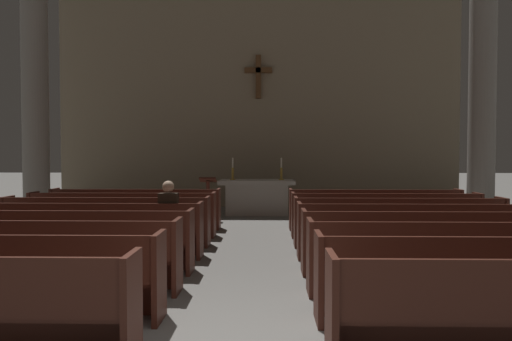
{
  "coord_description": "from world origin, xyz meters",
  "views": [
    {
      "loc": [
        0.31,
        -4.15,
        1.79
      ],
      "look_at": [
        0.0,
        8.89,
        1.32
      ],
      "focal_mm": 34.8,
      "sensor_mm": 36.0,
      "label": 1
    }
  ],
  "objects_px": {
    "lone_worshipper": "(169,217)",
    "pew_left_row_3": "(26,255)",
    "candlestick_right": "(281,173)",
    "pew_left_row_4": "(61,241)",
    "pew_left_row_6": "(107,221)",
    "pew_left_row_7": "(123,214)",
    "pew_right_row_8": "(374,209)",
    "pew_right_row_3": "(465,258)",
    "pew_left_row_5": "(87,230)",
    "pew_right_row_7": "(385,215)",
    "lectern": "(208,200)",
    "column_right_second": "(482,88)",
    "pew_right_row_6": "(398,222)",
    "pew_right_row_2": "(506,279)",
    "column_left_second": "(35,89)",
    "pew_left_row_8": "(136,209)",
    "pew_right_row_4": "(437,242)",
    "candlestick_left": "(233,173)",
    "altar": "(257,196)",
    "pew_right_row_5": "(415,231)"
  },
  "relations": [
    {
      "from": "pew_right_row_7",
      "to": "pew_right_row_6",
      "type": "bearing_deg",
      "value": -90.0
    },
    {
      "from": "pew_left_row_6",
      "to": "pew_right_row_3",
      "type": "relative_size",
      "value": 1.0
    },
    {
      "from": "pew_left_row_8",
      "to": "pew_right_row_6",
      "type": "relative_size",
      "value": 1.0
    },
    {
      "from": "pew_left_row_5",
      "to": "candlestick_left",
      "type": "distance_m",
      "value": 6.3
    },
    {
      "from": "candlestick_left",
      "to": "pew_left_row_4",
      "type": "bearing_deg",
      "value": -106.69
    },
    {
      "from": "pew_right_row_3",
      "to": "pew_right_row_6",
      "type": "xyz_separation_m",
      "value": [
        0.0,
        3.18,
        0.0
      ]
    },
    {
      "from": "pew_left_row_8",
      "to": "lectern",
      "type": "xyz_separation_m",
      "value": [
        1.51,
        1.52,
        0.07
      ]
    },
    {
      "from": "pew_left_row_6",
      "to": "pew_left_row_7",
      "type": "distance_m",
      "value": 1.06
    },
    {
      "from": "pew_left_row_6",
      "to": "altar",
      "type": "height_order",
      "value": "altar"
    },
    {
      "from": "pew_left_row_5",
      "to": "pew_right_row_7",
      "type": "xyz_separation_m",
      "value": [
        5.57,
        2.12,
        0.0
      ]
    },
    {
      "from": "pew_left_row_5",
      "to": "column_right_second",
      "type": "relative_size",
      "value": 0.55
    },
    {
      "from": "pew_left_row_6",
      "to": "candlestick_right",
      "type": "relative_size",
      "value": 6.17
    },
    {
      "from": "pew_left_row_4",
      "to": "pew_left_row_7",
      "type": "height_order",
      "value": "same"
    },
    {
      "from": "lectern",
      "to": "pew_left_row_7",
      "type": "bearing_deg",
      "value": -120.38
    },
    {
      "from": "candlestick_right",
      "to": "pew_left_row_8",
      "type": "bearing_deg",
      "value": -142.05
    },
    {
      "from": "column_left_second",
      "to": "candlestick_left",
      "type": "xyz_separation_m",
      "value": [
        5.32,
        0.85,
        -2.3
      ]
    },
    {
      "from": "pew_left_row_8",
      "to": "lone_worshipper",
      "type": "xyz_separation_m",
      "value": [
        1.41,
        -3.14,
        0.22
      ]
    },
    {
      "from": "pew_right_row_2",
      "to": "column_left_second",
      "type": "relative_size",
      "value": 0.55
    },
    {
      "from": "pew_left_row_6",
      "to": "pew_right_row_3",
      "type": "xyz_separation_m",
      "value": [
        5.57,
        -3.18,
        0.0
      ]
    },
    {
      "from": "pew_left_row_4",
      "to": "pew_left_row_6",
      "type": "relative_size",
      "value": 1.0
    },
    {
      "from": "pew_left_row_4",
      "to": "lone_worshipper",
      "type": "distance_m",
      "value": 1.8
    },
    {
      "from": "lectern",
      "to": "altar",
      "type": "bearing_deg",
      "value": 43.29
    },
    {
      "from": "pew_right_row_3",
      "to": "pew_right_row_8",
      "type": "bearing_deg",
      "value": 90.0
    },
    {
      "from": "pew_left_row_3",
      "to": "pew_right_row_7",
      "type": "xyz_separation_m",
      "value": [
        5.57,
        4.24,
        0.0
      ]
    },
    {
      "from": "lone_worshipper",
      "to": "pew_left_row_3",
      "type": "bearing_deg",
      "value": -123.25
    },
    {
      "from": "column_left_second",
      "to": "pew_right_row_5",
      "type": "bearing_deg",
      "value": -29.82
    },
    {
      "from": "pew_left_row_3",
      "to": "pew_right_row_4",
      "type": "height_order",
      "value": "same"
    },
    {
      "from": "pew_left_row_7",
      "to": "pew_right_row_8",
      "type": "relative_size",
      "value": 1.0
    },
    {
      "from": "pew_left_row_3",
      "to": "pew_left_row_7",
      "type": "distance_m",
      "value": 4.24
    },
    {
      "from": "pew_left_row_4",
      "to": "pew_right_row_4",
      "type": "height_order",
      "value": "same"
    },
    {
      "from": "candlestick_right",
      "to": "pew_left_row_6",
      "type": "bearing_deg",
      "value": -125.77
    },
    {
      "from": "pew_right_row_4",
      "to": "pew_right_row_6",
      "type": "relative_size",
      "value": 1.0
    },
    {
      "from": "column_left_second",
      "to": "column_right_second",
      "type": "height_order",
      "value": "same"
    },
    {
      "from": "pew_left_row_6",
      "to": "pew_right_row_3",
      "type": "height_order",
      "value": "same"
    },
    {
      "from": "pew_left_row_8",
      "to": "pew_right_row_4",
      "type": "xyz_separation_m",
      "value": [
        5.57,
        -4.24,
        0.0
      ]
    },
    {
      "from": "altar",
      "to": "candlestick_left",
      "type": "height_order",
      "value": "candlestick_left"
    },
    {
      "from": "pew_right_row_2",
      "to": "column_left_second",
      "type": "distance_m",
      "value": 12.42
    },
    {
      "from": "lone_worshipper",
      "to": "pew_left_row_8",
      "type": "bearing_deg",
      "value": 114.26
    },
    {
      "from": "lone_worshipper",
      "to": "pew_right_row_7",
      "type": "bearing_deg",
      "value": 26.58
    },
    {
      "from": "column_right_second",
      "to": "candlestick_right",
      "type": "xyz_separation_m",
      "value": [
        -5.32,
        0.85,
        -2.3
      ]
    },
    {
      "from": "pew_right_row_5",
      "to": "pew_right_row_7",
      "type": "xyz_separation_m",
      "value": [
        0.0,
        2.12,
        0.0
      ]
    },
    {
      "from": "pew_left_row_4",
      "to": "column_left_second",
      "type": "distance_m",
      "value": 7.55
    },
    {
      "from": "candlestick_right",
      "to": "pew_left_row_4",
      "type": "bearing_deg",
      "value": -116.61
    },
    {
      "from": "pew_left_row_7",
      "to": "pew_right_row_7",
      "type": "bearing_deg",
      "value": 0.0
    },
    {
      "from": "candlestick_left",
      "to": "candlestick_right",
      "type": "height_order",
      "value": "same"
    },
    {
      "from": "pew_left_row_4",
      "to": "pew_right_row_3",
      "type": "height_order",
      "value": "same"
    },
    {
      "from": "pew_right_row_2",
      "to": "pew_right_row_6",
      "type": "xyz_separation_m",
      "value": [
        0.0,
        4.24,
        0.0
      ]
    },
    {
      "from": "pew_left_row_5",
      "to": "pew_right_row_8",
      "type": "distance_m",
      "value": 6.41
    },
    {
      "from": "pew_left_row_7",
      "to": "lectern",
      "type": "bearing_deg",
      "value": 59.62
    },
    {
      "from": "lectern",
      "to": "pew_left_row_3",
      "type": "bearing_deg",
      "value": -102.5
    }
  ]
}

